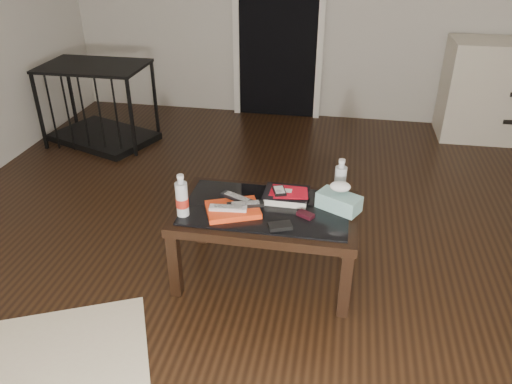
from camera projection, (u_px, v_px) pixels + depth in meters
ground at (283, 254)px, 3.14m from camera, size 5.00×5.00×0.00m
doorway at (279, 14)px, 4.82m from camera, size 0.90×0.08×2.07m
coffee_table at (266, 217)px, 2.77m from camera, size 1.00×0.60×0.46m
dresser at (512, 92)px, 4.55m from camera, size 1.21×0.54×0.90m
pet_crate at (101, 117)px, 4.60m from camera, size 1.05×0.88×0.71m
magazines at (233, 210)px, 2.69m from camera, size 0.34×0.30×0.03m
remote_silver at (228, 208)px, 2.66m from camera, size 0.20×0.07×0.02m
remote_black_front at (245, 204)px, 2.69m from camera, size 0.21×0.11×0.02m
remote_black_back at (237, 198)px, 2.75m from camera, size 0.20×0.13×0.02m
textbook at (286, 195)px, 2.81m from camera, size 0.25×0.20×0.05m
dvd_mailers at (287, 191)px, 2.80m from camera, size 0.19×0.14×0.01m
ipod at (279, 191)px, 2.78m from camera, size 0.09×0.12×0.02m
flip_phone at (306, 215)px, 2.65m from camera, size 0.10×0.08×0.02m
wallet at (280, 226)px, 2.56m from camera, size 0.14×0.11×0.02m
water_bottle_left at (182, 195)px, 2.62m from camera, size 0.08×0.08×0.24m
water_bottle_right at (340, 179)px, 2.78m from camera, size 0.08×0.08×0.24m
tissue_box at (339, 202)px, 2.70m from camera, size 0.26×0.21×0.09m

